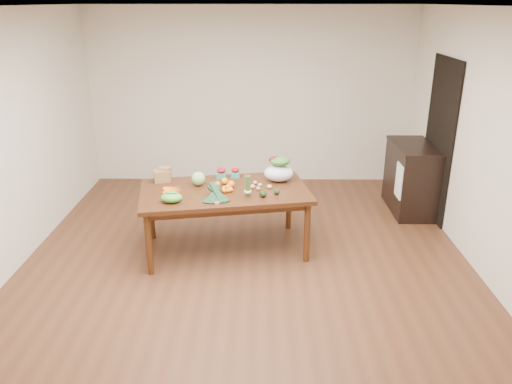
{
  "coord_description": "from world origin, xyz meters",
  "views": [
    {
      "loc": [
        0.16,
        -4.74,
        2.75
      ],
      "look_at": [
        0.11,
        0.0,
        0.93
      ],
      "focal_mm": 35.0,
      "sensor_mm": 36.0,
      "label": 1
    }
  ],
  "objects_px": {
    "cabinet": "(411,178)",
    "salad_bag": "(279,170)",
    "asparagus_bundle": "(248,186)",
    "cabbage": "(198,179)",
    "dining_table": "(225,220)",
    "paper_bag": "(162,175)",
    "mandarin_cluster": "(228,188)",
    "kale_bunch": "(216,193)"
  },
  "relations": [
    {
      "from": "asparagus_bundle",
      "to": "dining_table",
      "type": "bearing_deg",
      "value": 130.16
    },
    {
      "from": "cabinet",
      "to": "paper_bag",
      "type": "height_order",
      "value": "cabinet"
    },
    {
      "from": "paper_bag",
      "to": "cabbage",
      "type": "xyz_separation_m",
      "value": [
        0.44,
        -0.12,
        -0.0
      ]
    },
    {
      "from": "dining_table",
      "to": "cabinet",
      "type": "height_order",
      "value": "cabinet"
    },
    {
      "from": "dining_table",
      "to": "paper_bag",
      "type": "distance_m",
      "value": 0.92
    },
    {
      "from": "paper_bag",
      "to": "cabbage",
      "type": "distance_m",
      "value": 0.46
    },
    {
      "from": "cabinet",
      "to": "asparagus_bundle",
      "type": "bearing_deg",
      "value": -146.91
    },
    {
      "from": "asparagus_bundle",
      "to": "salad_bag",
      "type": "bearing_deg",
      "value": 45.28
    },
    {
      "from": "cabinet",
      "to": "dining_table",
      "type": "bearing_deg",
      "value": -153.85
    },
    {
      "from": "paper_bag",
      "to": "dining_table",
      "type": "bearing_deg",
      "value": -18.66
    },
    {
      "from": "mandarin_cluster",
      "to": "paper_bag",
      "type": "bearing_deg",
      "value": 158.25
    },
    {
      "from": "asparagus_bundle",
      "to": "cabbage",
      "type": "bearing_deg",
      "value": 138.05
    },
    {
      "from": "mandarin_cluster",
      "to": "salad_bag",
      "type": "relative_size",
      "value": 0.51
    },
    {
      "from": "cabbage",
      "to": "asparagus_bundle",
      "type": "height_order",
      "value": "asparagus_bundle"
    },
    {
      "from": "salad_bag",
      "to": "asparagus_bundle",
      "type": "bearing_deg",
      "value": -124.5
    },
    {
      "from": "dining_table",
      "to": "cabbage",
      "type": "relative_size",
      "value": 11.65
    },
    {
      "from": "dining_table",
      "to": "mandarin_cluster",
      "type": "distance_m",
      "value": 0.42
    },
    {
      "from": "paper_bag",
      "to": "mandarin_cluster",
      "type": "bearing_deg",
      "value": -21.75
    },
    {
      "from": "paper_bag",
      "to": "kale_bunch",
      "type": "distance_m",
      "value": 0.9
    },
    {
      "from": "salad_bag",
      "to": "cabbage",
      "type": "bearing_deg",
      "value": -170.48
    },
    {
      "from": "dining_table",
      "to": "kale_bunch",
      "type": "height_order",
      "value": "kale_bunch"
    },
    {
      "from": "paper_bag",
      "to": "kale_bunch",
      "type": "xyz_separation_m",
      "value": [
        0.69,
        -0.59,
        -0.01
      ]
    },
    {
      "from": "dining_table",
      "to": "asparagus_bundle",
      "type": "xyz_separation_m",
      "value": [
        0.27,
        -0.22,
        0.5
      ]
    },
    {
      "from": "dining_table",
      "to": "asparagus_bundle",
      "type": "height_order",
      "value": "asparagus_bundle"
    },
    {
      "from": "cabinet",
      "to": "kale_bunch",
      "type": "bearing_deg",
      "value": -148.67
    },
    {
      "from": "mandarin_cluster",
      "to": "cabinet",
      "type": "bearing_deg",
      "value": 27.68
    },
    {
      "from": "paper_bag",
      "to": "mandarin_cluster",
      "type": "xyz_separation_m",
      "value": [
        0.79,
        -0.32,
        -0.04
      ]
    },
    {
      "from": "cabinet",
      "to": "asparagus_bundle",
      "type": "xyz_separation_m",
      "value": [
        -2.2,
        -1.44,
        0.4
      ]
    },
    {
      "from": "kale_bunch",
      "to": "salad_bag",
      "type": "xyz_separation_m",
      "value": [
        0.69,
        0.62,
        0.06
      ]
    },
    {
      "from": "cabinet",
      "to": "mandarin_cluster",
      "type": "xyz_separation_m",
      "value": [
        -2.43,
        -1.28,
        0.32
      ]
    },
    {
      "from": "cabinet",
      "to": "cabbage",
      "type": "xyz_separation_m",
      "value": [
        -2.78,
        -1.08,
        0.36
      ]
    },
    {
      "from": "cabinet",
      "to": "paper_bag",
      "type": "xyz_separation_m",
      "value": [
        -3.23,
        -0.96,
        0.37
      ]
    },
    {
      "from": "kale_bunch",
      "to": "salad_bag",
      "type": "height_order",
      "value": "salad_bag"
    },
    {
      "from": "dining_table",
      "to": "asparagus_bundle",
      "type": "bearing_deg",
      "value": -49.84
    },
    {
      "from": "cabinet",
      "to": "salad_bag",
      "type": "distance_m",
      "value": 2.11
    },
    {
      "from": "cabbage",
      "to": "mandarin_cluster",
      "type": "relative_size",
      "value": 0.9
    },
    {
      "from": "dining_table",
      "to": "cabbage",
      "type": "bearing_deg",
      "value": 146.2
    },
    {
      "from": "cabbage",
      "to": "salad_bag",
      "type": "xyz_separation_m",
      "value": [
        0.93,
        0.16,
        0.05
      ]
    },
    {
      "from": "cabinet",
      "to": "cabbage",
      "type": "height_order",
      "value": "cabinet"
    },
    {
      "from": "dining_table",
      "to": "kale_bunch",
      "type": "bearing_deg",
      "value": -111.63
    },
    {
      "from": "paper_bag",
      "to": "mandarin_cluster",
      "type": "height_order",
      "value": "paper_bag"
    },
    {
      "from": "mandarin_cluster",
      "to": "cabbage",
      "type": "bearing_deg",
      "value": 150.57
    }
  ]
}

